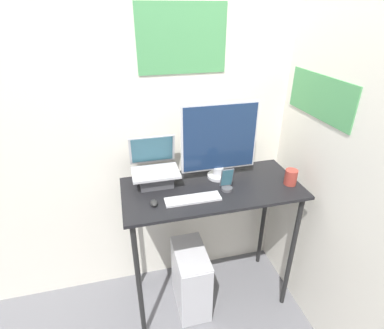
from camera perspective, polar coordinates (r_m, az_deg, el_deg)
ground_plane at (r=2.44m, az=5.13°, el=-27.74°), size 12.00×12.00×0.00m
wall_back at (r=2.09m, az=1.24°, el=8.06°), size 6.00×0.06×2.60m
wall_side_right at (r=1.88m, az=26.21°, el=2.79°), size 0.06×6.00×2.60m
desk at (r=2.00m, az=3.73°, el=-7.67°), size 1.14×0.52×0.98m
laptop at (r=1.93m, az=-7.02°, el=-1.50°), size 0.30×0.25×0.30m
monitor at (r=1.92m, az=5.26°, el=4.21°), size 0.50×0.14×0.51m
keyboard at (r=1.79m, az=0.18°, el=-6.56°), size 0.34×0.09×0.02m
mouse at (r=1.76m, az=-7.27°, el=-7.28°), size 0.04×0.07×0.03m
cell_phone at (r=1.88m, az=6.66°, el=-3.52°), size 0.08×0.07×0.15m
computer_tower at (r=2.33m, az=-0.22°, el=-20.94°), size 0.22×0.39×0.51m
mug at (r=2.03m, az=18.31°, el=-2.30°), size 0.08×0.08×0.10m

